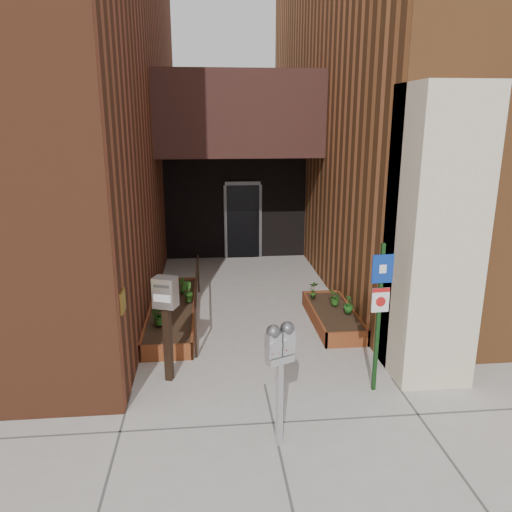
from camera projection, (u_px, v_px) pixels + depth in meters
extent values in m
plane|color=#9E9991|center=(265.00, 384.00, 7.59)|extent=(80.00, 80.00, 0.00)
cube|color=brown|center=(453.00, 77.00, 13.68)|extent=(8.00, 13.70, 10.00)
cube|color=#C7B599|center=(433.00, 237.00, 7.44)|extent=(1.10, 1.20, 4.40)
cube|color=black|center=(238.00, 114.00, 12.28)|extent=(4.20, 2.00, 2.00)
cube|color=black|center=(235.00, 205.00, 14.29)|extent=(4.00, 0.30, 3.00)
cube|color=black|center=(243.00, 222.00, 14.26)|extent=(0.90, 0.06, 2.10)
cube|color=#B79338|center=(122.00, 301.00, 6.81)|extent=(0.04, 0.30, 0.30)
cube|color=maroon|center=(166.00, 353.00, 8.29)|extent=(0.90, 0.04, 0.30)
cube|color=maroon|center=(177.00, 284.00, 11.70)|extent=(0.90, 0.04, 0.30)
cube|color=maroon|center=(151.00, 313.00, 9.96)|extent=(0.04, 3.60, 0.30)
cube|color=maroon|center=(194.00, 312.00, 10.04)|extent=(0.04, 3.60, 0.30)
cube|color=black|center=(173.00, 314.00, 10.00)|extent=(0.82, 3.52, 0.26)
cube|color=maroon|center=(348.00, 340.00, 8.78)|extent=(0.80, 0.04, 0.30)
cube|color=maroon|center=(320.00, 297.00, 10.85)|extent=(0.80, 0.04, 0.30)
cube|color=maroon|center=(314.00, 317.00, 9.78)|extent=(0.04, 2.20, 0.30)
cube|color=maroon|center=(351.00, 316.00, 9.85)|extent=(0.04, 2.20, 0.30)
cube|color=black|center=(333.00, 317.00, 9.82)|extent=(0.72, 2.12, 0.26)
cylinder|color=black|center=(196.00, 333.00, 8.33)|extent=(0.04, 0.04, 0.90)
cylinder|color=black|center=(198.00, 274.00, 11.50)|extent=(0.04, 0.04, 0.90)
cylinder|color=black|center=(197.00, 278.00, 9.80)|extent=(0.04, 3.30, 0.04)
cube|color=#B2B2B4|center=(279.00, 404.00, 6.05)|extent=(0.09, 0.09, 1.12)
cube|color=#B2B2B4|center=(280.00, 359.00, 5.89)|extent=(0.36, 0.26, 0.09)
cube|color=#B2B2B4|center=(273.00, 345.00, 5.79)|extent=(0.20, 0.17, 0.29)
sphere|color=#59595B|center=(273.00, 332.00, 5.75)|extent=(0.17, 0.17, 0.17)
cube|color=white|center=(276.00, 345.00, 5.74)|extent=(0.10, 0.05, 0.06)
cube|color=#B21414|center=(276.00, 352.00, 5.76)|extent=(0.10, 0.05, 0.03)
cube|color=#B2B2B4|center=(287.00, 342.00, 5.88)|extent=(0.20, 0.17, 0.29)
sphere|color=#59595B|center=(287.00, 328.00, 5.84)|extent=(0.17, 0.17, 0.17)
cube|color=white|center=(290.00, 342.00, 5.83)|extent=(0.10, 0.05, 0.06)
cube|color=#B21414|center=(290.00, 349.00, 5.85)|extent=(0.10, 0.05, 0.03)
cube|color=#133513|center=(378.00, 319.00, 7.15)|extent=(0.05, 0.05, 2.26)
cube|color=navy|center=(383.00, 269.00, 6.92)|extent=(0.31, 0.04, 0.41)
cube|color=white|center=(383.00, 269.00, 6.92)|extent=(0.10, 0.02, 0.12)
cube|color=white|center=(380.00, 300.00, 7.04)|extent=(0.26, 0.04, 0.36)
cube|color=#B21414|center=(381.00, 290.00, 7.00)|extent=(0.26, 0.03, 0.06)
cylinder|color=#B21414|center=(381.00, 302.00, 7.04)|extent=(0.14, 0.02, 0.14)
cube|color=black|center=(168.00, 343.00, 7.58)|extent=(0.14, 0.14, 1.21)
cube|color=silver|center=(165.00, 292.00, 7.36)|extent=(0.39, 0.34, 0.46)
cube|color=#59595B|center=(161.00, 286.00, 7.21)|extent=(0.23, 0.09, 0.04)
cube|color=white|center=(162.00, 299.00, 7.26)|extent=(0.25, 0.10, 0.11)
imported|color=#265618|center=(160.00, 314.00, 9.01)|extent=(0.50, 0.50, 0.40)
imported|color=#245317|center=(187.00, 292.00, 10.14)|extent=(0.31, 0.31, 0.41)
imported|color=#195217|center=(159.00, 287.00, 10.42)|extent=(0.30, 0.30, 0.41)
imported|color=#255E1A|center=(182.00, 286.00, 10.59)|extent=(0.25, 0.25, 0.36)
imported|color=#1D5A19|center=(349.00, 304.00, 9.56)|extent=(0.21, 0.21, 0.34)
imported|color=#254F16|center=(314.00, 290.00, 10.33)|extent=(0.20, 0.20, 0.37)
imported|color=#285F1B|center=(335.00, 297.00, 9.95)|extent=(0.38, 0.38, 0.32)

